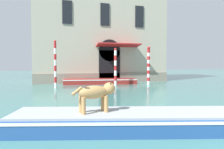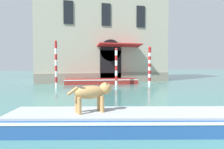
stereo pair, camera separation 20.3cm
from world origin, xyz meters
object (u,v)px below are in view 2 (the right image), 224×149
dog_on_deck (93,92)px  mooring_pole_1 (56,64)px  boat_moored_near_palazzo (101,81)px  mooring_pole_0 (150,65)px  boat_foreground (149,120)px  mooring_pole_2 (116,67)px

dog_on_deck → mooring_pole_1: bearing=85.9°
boat_moored_near_palazzo → mooring_pole_1: (-4.09, -2.64, 1.60)m
mooring_pole_0 → mooring_pole_1: size_ratio=0.94×
boat_foreground → mooring_pole_2: bearing=92.5°
boat_moored_near_palazzo → mooring_pole_0: (4.11, -1.74, 1.49)m
mooring_pole_1 → mooring_pole_2: 5.03m
mooring_pole_2 → mooring_pole_1: bearing=-173.0°
dog_on_deck → mooring_pole_2: (4.09, 11.83, 0.55)m
boat_foreground → boat_moored_near_palazzo: bearing=97.6°
boat_foreground → mooring_pole_1: size_ratio=2.28×
mooring_pole_1 → mooring_pole_2: (4.98, 0.61, -0.22)m
boat_foreground → dog_on_deck: (-1.56, 0.36, 0.80)m
boat_foreground → boat_moored_near_palazzo: (1.64, 14.21, -0.03)m
boat_moored_near_palazzo → mooring_pole_2: 2.61m
boat_foreground → mooring_pole_0: size_ratio=2.44×
boat_moored_near_palazzo → mooring_pole_2: (0.89, -2.02, 1.38)m
boat_foreground → dog_on_deck: size_ratio=6.53×
boat_moored_near_palazzo → mooring_pole_0: mooring_pole_0 is taller
dog_on_deck → boat_moored_near_palazzo: size_ratio=0.19×
mooring_pole_2 → dog_on_deck: bearing=-109.1°
boat_moored_near_palazzo → mooring_pole_2: mooring_pole_2 is taller
mooring_pole_1 → mooring_pole_2: mooring_pole_1 is taller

